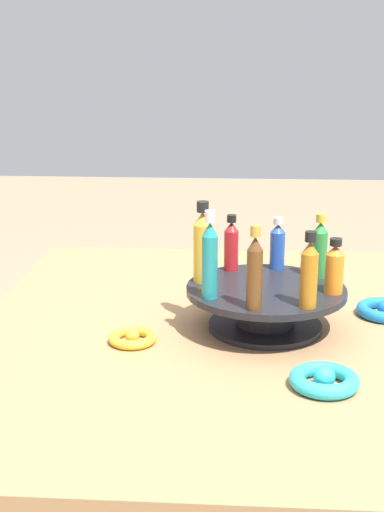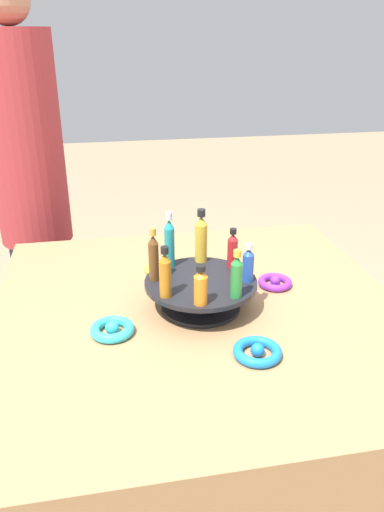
{
  "view_description": "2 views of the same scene",
  "coord_description": "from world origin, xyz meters",
  "px_view_note": "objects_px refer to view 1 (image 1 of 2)",
  "views": [
    {
      "loc": [
        -0.05,
        -1.21,
        1.25
      ],
      "look_at": [
        -0.13,
        -0.08,
        0.92
      ],
      "focal_mm": 50.0,
      "sensor_mm": 36.0,
      "label": 1
    },
    {
      "loc": [
        1.09,
        -0.23,
        1.42
      ],
      "look_at": [
        -0.03,
        -0.02,
        0.9
      ],
      "focal_mm": 35.0,
      "sensor_mm": 36.0,
      "label": 2
    }
  ],
  "objects_px": {
    "bottle_brown": "(255,271)",
    "ribbon_bow_teal": "(324,380)",
    "bottle_teal": "(210,258)",
    "bottle_red": "(231,245)",
    "ribbon_bow_gold": "(132,338)",
    "ribbon_bow_purple": "(224,282)",
    "bottle_gold": "(203,245)",
    "display_stand": "(266,303)",
    "bottle_green": "(320,248)",
    "bottle_amber": "(309,273)",
    "bottle_blue": "(277,245)",
    "bottle_orange": "(334,268)"
  },
  "relations": [
    {
      "from": "ribbon_bow_purple",
      "to": "bottle_gold",
      "type": "bearing_deg",
      "value": -99.49
    },
    {
      "from": "bottle_brown",
      "to": "ribbon_bow_purple",
      "type": "relative_size",
      "value": 1.47
    },
    {
      "from": "bottle_amber",
      "to": "ribbon_bow_gold",
      "type": "bearing_deg",
      "value": 176.55
    },
    {
      "from": "bottle_amber",
      "to": "bottle_red",
      "type": "bearing_deg",
      "value": 123.17
    },
    {
      "from": "display_stand",
      "to": "ribbon_bow_gold",
      "type": "xyz_separation_m",
      "value": [
        -0.23,
        -0.08,
        -0.04
      ]
    },
    {
      "from": "ribbon_bow_purple",
      "to": "bottle_amber",
      "type": "bearing_deg",
      "value": -66.17
    },
    {
      "from": "ribbon_bow_purple",
      "to": "bottle_red",
      "type": "bearing_deg",
      "value": -82.91
    },
    {
      "from": "bottle_brown",
      "to": "bottle_red",
      "type": "relative_size",
      "value": 1.3
    },
    {
      "from": "bottle_orange",
      "to": "display_stand",
      "type": "bearing_deg",
      "value": 168.17
    },
    {
      "from": "bottle_red",
      "to": "ribbon_bow_teal",
      "type": "xyz_separation_m",
      "value": [
        0.14,
        -0.33,
        -0.12
      ]
    },
    {
      "from": "bottle_red",
      "to": "ribbon_bow_gold",
      "type": "height_order",
      "value": "bottle_red"
    },
    {
      "from": "bottle_green",
      "to": "bottle_blue",
      "type": "xyz_separation_m",
      "value": [
        -0.07,
        0.05,
        -0.01
      ]
    },
    {
      "from": "bottle_amber",
      "to": "bottle_teal",
      "type": "distance_m",
      "value": 0.17
    },
    {
      "from": "bottle_orange",
      "to": "bottle_blue",
      "type": "relative_size",
      "value": 0.97
    },
    {
      "from": "bottle_teal",
      "to": "bottle_amber",
      "type": "bearing_deg",
      "value": -11.83
    },
    {
      "from": "bottle_brown",
      "to": "ribbon_bow_purple",
      "type": "xyz_separation_m",
      "value": [
        -0.06,
        0.34,
        -0.13
      ]
    },
    {
      "from": "display_stand",
      "to": "bottle_orange",
      "type": "xyz_separation_m",
      "value": [
        0.11,
        -0.02,
        0.08
      ]
    },
    {
      "from": "bottle_teal",
      "to": "ribbon_bow_gold",
      "type": "xyz_separation_m",
      "value": [
        -0.13,
        -0.02,
        -0.14
      ]
    },
    {
      "from": "bottle_orange",
      "to": "bottle_red",
      "type": "distance_m",
      "value": 0.22
    },
    {
      "from": "display_stand",
      "to": "ribbon_bow_teal",
      "type": "bearing_deg",
      "value": -70.66
    },
    {
      "from": "bottle_teal",
      "to": "bottle_red",
      "type": "bearing_deg",
      "value": 78.17
    },
    {
      "from": "ribbon_bow_purple",
      "to": "ribbon_bow_gold",
      "type": "bearing_deg",
      "value": -115.66
    },
    {
      "from": "bottle_brown",
      "to": "bottle_amber",
      "type": "xyz_separation_m",
      "value": [
        0.09,
        0.02,
        -0.01
      ]
    },
    {
      "from": "display_stand",
      "to": "ribbon_bow_purple",
      "type": "relative_size",
      "value": 3.0
    },
    {
      "from": "display_stand",
      "to": "bottle_teal",
      "type": "bearing_deg",
      "value": -146.83
    },
    {
      "from": "bottle_gold",
      "to": "ribbon_bow_gold",
      "type": "bearing_deg",
      "value": -137.62
    },
    {
      "from": "display_stand",
      "to": "bottle_gold",
      "type": "xyz_separation_m",
      "value": [
        -0.11,
        0.02,
        0.1
      ]
    },
    {
      "from": "bottle_green",
      "to": "ribbon_bow_purple",
      "type": "xyz_separation_m",
      "value": [
        -0.18,
        0.16,
        -0.12
      ]
    },
    {
      "from": "bottle_red",
      "to": "bottle_gold",
      "type": "xyz_separation_m",
      "value": [
        -0.05,
        -0.07,
        0.02
      ]
    },
    {
      "from": "display_stand",
      "to": "bottle_blue",
      "type": "bearing_deg",
      "value": 78.17
    },
    {
      "from": "bottle_red",
      "to": "ribbon_bow_teal",
      "type": "relative_size",
      "value": 1.03
    },
    {
      "from": "bottle_brown",
      "to": "bottle_amber",
      "type": "bearing_deg",
      "value": 10.67
    },
    {
      "from": "bottle_brown",
      "to": "ribbon_bow_teal",
      "type": "height_order",
      "value": "bottle_brown"
    },
    {
      "from": "ribbon_bow_teal",
      "to": "ribbon_bow_purple",
      "type": "xyz_separation_m",
      "value": [
        -0.16,
        0.46,
        -0.0
      ]
    },
    {
      "from": "bottle_red",
      "to": "bottle_gold",
      "type": "height_order",
      "value": "bottle_gold"
    },
    {
      "from": "ribbon_bow_purple",
      "to": "bottle_green",
      "type": "bearing_deg",
      "value": -42.75
    },
    {
      "from": "bottle_blue",
      "to": "ribbon_bow_purple",
      "type": "xyz_separation_m",
      "value": [
        -0.1,
        0.11,
        -0.11
      ]
    },
    {
      "from": "bottle_amber",
      "to": "bottle_red",
      "type": "xyz_separation_m",
      "value": [
        -0.13,
        0.2,
        -0.01
      ]
    },
    {
      "from": "ribbon_bow_gold",
      "to": "bottle_red",
      "type": "bearing_deg",
      "value": 47.25
    },
    {
      "from": "bottle_red",
      "to": "ribbon_bow_purple",
      "type": "height_order",
      "value": "bottle_red"
    },
    {
      "from": "display_stand",
      "to": "ribbon_bow_gold",
      "type": "relative_size",
      "value": 3.45
    },
    {
      "from": "bottle_gold",
      "to": "bottle_teal",
      "type": "bearing_deg",
      "value": -79.33
    },
    {
      "from": "bottle_green",
      "to": "bottle_red",
      "type": "relative_size",
      "value": 1.11
    },
    {
      "from": "bottle_brown",
      "to": "ribbon_bow_gold",
      "type": "xyz_separation_m",
      "value": [
        -0.21,
        0.03,
        -0.13
      ]
    },
    {
      "from": "bottle_green",
      "to": "ribbon_bow_purple",
      "type": "relative_size",
      "value": 1.26
    },
    {
      "from": "bottle_teal",
      "to": "ribbon_bow_teal",
      "type": "relative_size",
      "value": 1.45
    },
    {
      "from": "bottle_orange",
      "to": "bottle_blue",
      "type": "height_order",
      "value": "bottle_blue"
    },
    {
      "from": "bottle_orange",
      "to": "bottle_gold",
      "type": "relative_size",
      "value": 0.66
    },
    {
      "from": "ribbon_bow_gold",
      "to": "bottle_green",
      "type": "bearing_deg",
      "value": 23.83
    },
    {
      "from": "bottle_red",
      "to": "bottle_blue",
      "type": "bearing_deg",
      "value": 10.67
    }
  ]
}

